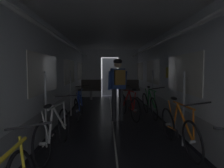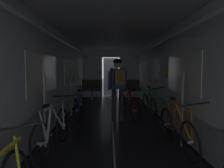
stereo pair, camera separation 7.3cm
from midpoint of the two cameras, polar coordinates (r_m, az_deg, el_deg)
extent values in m
cube|color=black|center=(5.26, -15.29, -11.88)|extent=(0.08, 11.50, 0.01)
cube|color=black|center=(5.32, 16.31, -11.71)|extent=(0.08, 11.50, 0.01)
cube|color=beige|center=(5.10, 0.61, -12.25)|extent=(0.03, 11.27, 0.00)
cube|color=#9EA0A5|center=(5.21, -16.43, -8.69)|extent=(0.12, 11.50, 0.60)
cube|color=silver|center=(5.08, -16.72, 4.91)|extent=(0.12, 11.50, 1.85)
cube|color=white|center=(4.51, -17.88, 2.78)|extent=(0.02, 1.90, 0.80)
cube|color=white|center=(7.31, -11.24, 3.34)|extent=(0.02, 1.90, 0.80)
cube|color=white|center=(10.15, -8.29, 3.57)|extent=(0.02, 1.90, 0.80)
cube|color=yellow|center=(5.26, -15.39, 2.99)|extent=(0.01, 0.20, 0.28)
cylinder|color=white|center=(5.04, -13.06, 11.53)|extent=(0.07, 11.04, 0.07)
cylinder|color=#B7BABF|center=(3.98, -17.69, -6.78)|extent=(0.04, 0.04, 1.40)
cylinder|color=#B7BABF|center=(6.48, -11.00, -2.51)|extent=(0.04, 0.04, 1.40)
cube|color=#9EA0A5|center=(5.28, 17.43, -8.55)|extent=(0.12, 11.50, 0.60)
cube|color=silver|center=(5.15, 17.72, 4.87)|extent=(0.12, 11.50, 1.85)
cube|color=white|center=(4.59, 19.17, 2.77)|extent=(0.02, 1.90, 0.80)
cube|color=white|center=(7.36, 11.52, 3.34)|extent=(0.02, 1.90, 0.80)
cube|color=white|center=(10.18, 8.08, 3.57)|extent=(0.02, 1.90, 0.80)
cube|color=yellow|center=(5.65, 15.32, 3.06)|extent=(0.01, 0.20, 0.28)
cylinder|color=white|center=(5.10, 14.16, 11.44)|extent=(0.07, 11.04, 0.07)
cylinder|color=#B7BABF|center=(4.06, 19.40, -6.62)|extent=(0.04, 0.04, 1.40)
cylinder|color=#B7BABF|center=(6.53, 11.53, -2.47)|extent=(0.04, 0.04, 1.40)
cube|color=silver|center=(10.73, -5.21, 2.95)|extent=(1.00, 0.12, 2.45)
cube|color=silver|center=(10.75, 4.95, 2.96)|extent=(1.00, 0.12, 2.45)
cube|color=silver|center=(10.73, -0.13, 8.45)|extent=(0.90, 0.12, 0.40)
cube|color=#4C4F54|center=(11.41, -0.17, 2.03)|extent=(0.81, 0.04, 2.05)
cube|color=silver|center=(5.01, 0.63, 16.46)|extent=(3.14, 11.62, 0.12)
cylinder|color=gray|center=(9.75, -5.36, -3.09)|extent=(0.12, 0.12, 0.44)
cube|color=#47423D|center=(9.72, -5.37, -1.51)|extent=(0.96, 0.44, 0.10)
cube|color=#47423D|center=(9.88, -5.30, 0.04)|extent=(0.96, 0.08, 0.40)
torus|color=gray|center=(9.95, -7.76, 1.20)|extent=(0.14, 0.14, 0.02)
cylinder|color=gray|center=(9.77, 5.23, -3.07)|extent=(0.12, 0.12, 0.44)
cube|color=#47423D|center=(9.74, 5.24, -1.50)|extent=(0.96, 0.44, 0.10)
cube|color=#47423D|center=(9.91, 5.14, 0.05)|extent=(0.96, 0.08, 0.40)
torus|color=gray|center=(9.89, 2.65, 1.22)|extent=(0.14, 0.14, 0.02)
torus|color=black|center=(5.64, -9.40, -7.26)|extent=(0.14, 0.67, 0.67)
cylinder|color=#B2B2B7|center=(5.64, -9.40, -7.26)|extent=(0.10, 0.05, 0.06)
torus|color=black|center=(6.64, -8.36, -5.53)|extent=(0.14, 0.67, 0.67)
cylinder|color=#B2B2B7|center=(6.64, -8.36, -5.53)|extent=(0.10, 0.05, 0.06)
cylinder|color=#2342B7|center=(6.29, -8.43, -4.05)|extent=(0.09, 0.54, 0.56)
cylinder|color=#2342B7|center=(5.89, -8.83, -4.61)|extent=(0.11, 0.34, 0.55)
cylinder|color=#2342B7|center=(6.10, -8.31, -1.81)|extent=(0.06, 0.82, 0.04)
cylinder|color=#2342B7|center=(5.66, -9.05, -4.73)|extent=(0.08, 0.17, 0.49)
cylinder|color=#2342B7|center=(5.86, -9.16, -7.04)|extent=(0.05, 0.45, 0.07)
cylinder|color=#2342B7|center=(6.57, -8.15, -3.50)|extent=(0.09, 0.09, 0.49)
cylinder|color=black|center=(6.09, -8.94, -6.84)|extent=(0.04, 0.17, 0.17)
ellipsoid|color=black|center=(5.67, -8.67, -1.66)|extent=(0.10, 0.24, 0.07)
cylinder|color=black|center=(6.55, -7.81, -0.53)|extent=(0.44, 0.04, 0.08)
torus|color=black|center=(6.84, 9.59, -5.25)|extent=(0.15, 0.68, 0.67)
cylinder|color=#B2B2B7|center=(6.84, 9.59, -5.25)|extent=(0.10, 0.05, 0.06)
torus|color=black|center=(5.87, 11.85, -6.85)|extent=(0.15, 0.68, 0.67)
cylinder|color=#B2B2B7|center=(5.87, 11.85, -6.85)|extent=(0.10, 0.05, 0.06)
cylinder|color=#1E8438|center=(6.14, 11.37, -4.29)|extent=(0.14, 0.54, 0.56)
cylinder|color=#1E8438|center=(6.53, 10.45, -3.77)|extent=(0.09, 0.35, 0.55)
cylinder|color=#1E8438|center=(6.27, 11.34, -1.70)|extent=(0.08, 0.82, 0.04)
cylinder|color=#1E8438|center=(6.75, 10.02, -3.33)|extent=(0.09, 0.16, 0.49)
cylinder|color=#1E8438|center=(6.63, 10.01, -5.76)|extent=(0.04, 0.45, 0.07)
cylinder|color=#1E8438|center=(5.87, 12.11, -4.47)|extent=(0.09, 0.09, 0.49)
cylinder|color=black|center=(6.42, 10.45, -6.29)|extent=(0.04, 0.17, 0.17)
ellipsoid|color=black|center=(6.68, 10.48, -0.82)|extent=(0.11, 0.24, 0.07)
cylinder|color=black|center=(5.82, 12.64, -1.18)|extent=(0.44, 0.04, 0.08)
torus|color=black|center=(4.36, 15.48, -10.73)|extent=(0.15, 0.68, 0.67)
cylinder|color=#B2B2B7|center=(4.36, 15.48, -10.73)|extent=(0.10, 0.06, 0.06)
torus|color=black|center=(3.46, 21.44, -14.81)|extent=(0.15, 0.68, 0.67)
cylinder|color=#B2B2B7|center=(3.46, 21.44, -14.81)|extent=(0.10, 0.06, 0.06)
cylinder|color=orange|center=(3.69, 19.70, -10.07)|extent=(0.13, 0.54, 0.56)
cylinder|color=orange|center=(4.05, 17.30, -8.73)|extent=(0.08, 0.35, 0.55)
cylinder|color=orange|center=(3.78, 19.24, -5.62)|extent=(0.09, 0.82, 0.04)
cylinder|color=orange|center=(4.25, 16.21, -7.79)|extent=(0.09, 0.16, 0.49)
cylinder|color=orange|center=(4.16, 16.52, -11.78)|extent=(0.05, 0.45, 0.07)
cylinder|color=orange|center=(3.43, 21.73, -10.79)|extent=(0.08, 0.09, 0.49)
cylinder|color=black|center=(3.97, 17.67, -12.94)|extent=(0.04, 0.17, 0.17)
ellipsoid|color=black|center=(4.17, 16.96, -3.85)|extent=(0.11, 0.25, 0.07)
cylinder|color=black|center=(3.36, 22.62, -5.19)|extent=(0.44, 0.05, 0.07)
torus|color=black|center=(3.35, -18.63, -15.35)|extent=(0.16, 0.68, 0.67)
cylinder|color=#B2B2B7|center=(3.35, -18.63, -15.35)|extent=(0.10, 0.06, 0.06)
torus|color=black|center=(4.26, -12.95, -11.02)|extent=(0.16, 0.68, 0.67)
cylinder|color=#B2B2B7|center=(4.26, -12.95, -11.02)|extent=(0.10, 0.06, 0.06)
cylinder|color=silver|center=(3.91, -14.23, -9.10)|extent=(0.14, 0.54, 0.56)
cylinder|color=silver|center=(3.54, -16.49, -10.54)|extent=(0.05, 0.35, 0.55)
cylinder|color=silver|center=(3.71, -14.80, -5.67)|extent=(0.12, 0.82, 0.04)
cylinder|color=silver|center=(3.34, -17.93, -11.09)|extent=(0.08, 0.16, 0.49)
cylinder|color=silver|center=(3.56, -17.13, -14.56)|extent=(0.07, 0.45, 0.07)
cylinder|color=silver|center=(4.17, -12.89, -7.94)|extent=(0.06, 0.09, 0.49)
cylinder|color=black|center=(3.76, -15.80, -13.85)|extent=(0.04, 0.17, 0.17)
ellipsoid|color=black|center=(3.31, -17.32, -5.86)|extent=(0.12, 0.25, 0.07)
cylinder|color=black|center=(4.13, -12.52, -3.26)|extent=(0.44, 0.07, 0.06)
cylinder|color=yellow|center=(2.23, -23.65, -19.19)|extent=(0.10, 0.09, 0.49)
cylinder|color=black|center=(2.12, -22.42, -10.68)|extent=(0.44, 0.04, 0.09)
cylinder|color=#2D2D33|center=(5.74, 0.94, -5.81)|extent=(0.13, 0.13, 0.90)
cylinder|color=#2D2D33|center=(5.80, 2.85, -5.72)|extent=(0.13, 0.13, 0.90)
cube|color=#2D4C99|center=(5.69, 1.92, 1.50)|extent=(0.40, 0.30, 0.56)
cylinder|color=#2D4C99|center=(5.65, -0.28, 0.98)|extent=(0.13, 0.21, 0.53)
cylinder|color=#2D4C99|center=(5.78, 3.96, 1.04)|extent=(0.13, 0.21, 0.53)
sphere|color=beige|center=(5.69, 1.93, 5.53)|extent=(0.21, 0.21, 0.21)
ellipsoid|color=black|center=(5.69, 1.93, 6.23)|extent=(0.30, 0.33, 0.16)
cube|color=olive|center=(5.53, 2.42, 1.84)|extent=(0.31, 0.22, 0.40)
torus|color=black|center=(5.60, 6.77, -7.30)|extent=(0.22, 0.66, 0.67)
cylinder|color=#B2B2B7|center=(5.60, 6.77, -7.30)|extent=(0.10, 0.07, 0.05)
torus|color=black|center=(6.53, 3.26, -5.63)|extent=(0.22, 0.66, 0.67)
cylinder|color=#B2B2B7|center=(6.53, 3.26, -5.63)|extent=(0.10, 0.07, 0.05)
cylinder|color=red|center=(6.21, 4.27, -4.09)|extent=(0.18, 0.53, 0.56)
cylinder|color=red|center=(5.83, 5.69, -4.64)|extent=(0.13, 0.34, 0.55)
cylinder|color=red|center=(6.03, 4.83, -1.80)|extent=(0.25, 0.80, 0.03)
cylinder|color=red|center=(5.62, 6.55, -4.74)|extent=(0.06, 0.17, 0.49)
cylinder|color=red|center=(5.80, 5.89, -7.10)|extent=(0.14, 0.44, 0.07)
cylinder|color=red|center=(6.47, 3.39, -3.55)|extent=(0.06, 0.09, 0.49)
cylinder|color=black|center=(6.01, 5.08, -6.92)|extent=(0.06, 0.17, 0.17)
ellipsoid|color=black|center=(5.63, 6.42, -1.62)|extent=(0.15, 0.26, 0.06)
cylinder|color=black|center=(6.45, 3.38, -0.51)|extent=(0.43, 0.14, 0.03)
camera|label=1|loc=(0.04, -89.66, 0.02)|focal=33.00mm
camera|label=2|loc=(0.04, 90.34, -0.02)|focal=33.00mm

